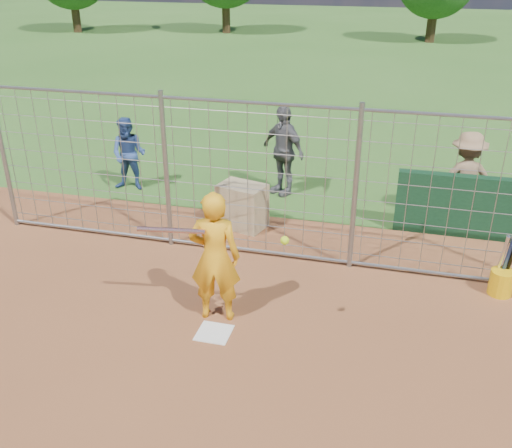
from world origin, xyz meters
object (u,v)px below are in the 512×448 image
(batter, at_px, (215,257))
(bucket_with_bats, at_px, (502,279))
(bystander_a, at_px, (129,154))
(bystander_c, at_px, (465,179))
(bystander_b, at_px, (283,150))
(equipment_bin, at_px, (242,206))

(batter, xyz_separation_m, bucket_with_bats, (3.78, 1.57, -0.66))
(bystander_a, bearing_deg, bystander_c, -4.53)
(bystander_b, distance_m, equipment_bin, 1.85)
(batter, distance_m, bystander_a, 5.06)
(equipment_bin, bearing_deg, batter, -66.31)
(bystander_a, xyz_separation_m, bystander_b, (3.07, 0.59, 0.16))
(batter, xyz_separation_m, equipment_bin, (-0.44, 2.79, -0.51))
(bystander_b, bearing_deg, bystander_c, 23.35)
(equipment_bin, bearing_deg, bucket_with_bats, -1.26)
(batter, height_order, equipment_bin, batter)
(bystander_b, height_order, bystander_c, bystander_b)
(batter, relative_size, equipment_bin, 2.28)
(bystander_b, xyz_separation_m, equipment_bin, (-0.35, -1.75, -0.51))
(bystander_a, bearing_deg, batter, -55.81)
(bucket_with_bats, bearing_deg, equipment_bin, 163.93)
(bystander_a, distance_m, bystander_c, 6.49)
(bystander_a, distance_m, equipment_bin, 2.99)
(equipment_bin, bearing_deg, bystander_a, 171.79)
(bystander_c, relative_size, bucket_with_bats, 1.75)
(bystander_c, height_order, bucket_with_bats, bystander_c)
(batter, height_order, bystander_a, batter)
(batter, distance_m, equipment_bin, 2.87)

